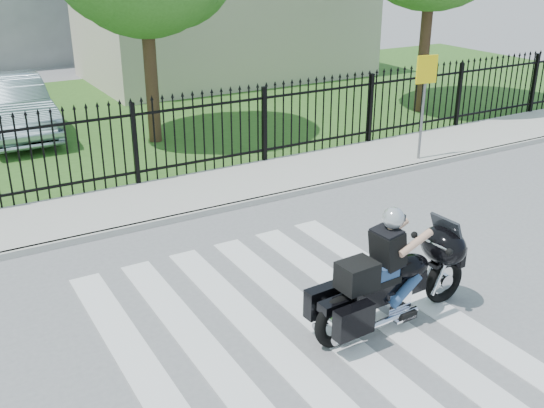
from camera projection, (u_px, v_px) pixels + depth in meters
ground at (291, 328)px, 8.40m from camera, size 120.00×120.00×0.00m
crosswalk at (291, 327)px, 8.39m from camera, size 5.00×5.50×0.01m
sidewalk at (156, 201)px, 12.37m from camera, size 40.00×2.00×0.12m
curb at (175, 219)px, 11.57m from camera, size 40.00×0.12×0.12m
grass_strip at (68, 122)px, 17.99m from camera, size 40.00×12.00×0.02m
iron_fence at (135, 146)px, 12.85m from camera, size 26.00×0.04×1.80m
building_low at (225, 29)px, 23.78m from camera, size 10.00×6.00×3.50m
motorcycle_rider at (392, 276)px, 8.25m from camera, size 2.60×0.86×1.72m
parked_car at (12, 106)px, 16.48m from camera, size 1.65×4.67×1.53m
traffic_sign at (425, 86)px, 13.99m from camera, size 0.51×0.12×2.35m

